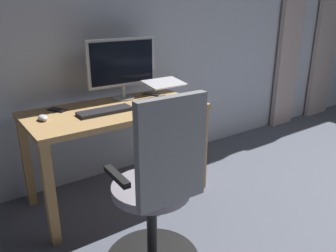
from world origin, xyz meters
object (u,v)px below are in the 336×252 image
Objects in this scene: office_chair at (158,198)px; cell_phone_by_monitor at (151,94)px; desk at (116,121)px; computer_monitor at (122,64)px; laptop at (169,94)px; computer_mouse at (43,118)px; cell_phone_face_up at (58,110)px; computer_keyboard at (105,111)px.

office_chair is 1.28m from cell_phone_by_monitor.
computer_monitor is at bearing -130.53° from desk.
computer_monitor reaches higher than desk.
computer_mouse is at bearing -5.42° from laptop.
office_chair is at bearing 70.29° from computer_monitor.
cell_phone_by_monitor is 1.00× the size of cell_phone_face_up.
cell_phone_by_monitor is (-0.44, -0.18, 0.11)m from desk.
desk is at bearing 49.47° from computer_monitor.
laptop is at bearing 135.94° from cell_phone_face_up.
cell_phone_by_monitor is at bearing -157.04° from desk.
desk is 3.90× the size of laptop.
desk is 0.48m from computer_monitor.
computer_monitor is at bearing -165.18° from computer_mouse.
cell_phone_by_monitor is (-0.65, -1.08, 0.25)m from office_chair.
cell_phone_face_up reaches higher than desk.
laptop is at bearing 175.40° from computer_mouse.
office_chair is (0.21, 0.89, -0.14)m from desk.
cell_phone_face_up is at bearing -132.40° from computer_mouse.
computer_mouse reaches higher than desk.
cell_phone_face_up is at bearing 2.28° from computer_monitor.
office_chair is 1.00m from computer_mouse.
cell_phone_face_up is (0.83, -0.24, -0.05)m from laptop.
desk is at bearing -5.77° from cell_phone_by_monitor.
office_chair is at bearing 30.14° from cell_phone_by_monitor.
office_chair is 3.21× the size of laptop.
cell_phone_face_up is at bearing 100.60° from office_chair.
cell_phone_by_monitor is at bearing 151.94° from cell_phone_face_up.
computer_keyboard is 1.16× the size of laptop.
cell_phone_by_monitor is at bearing -155.88° from computer_keyboard.
cell_phone_face_up is at bearing -17.19° from laptop.
cell_phone_by_monitor is (-0.55, -0.25, -0.01)m from computer_keyboard.
office_chair is 0.87m from computer_keyboard.
cell_phone_face_up is at bearing -43.71° from computer_keyboard.
cell_phone_by_monitor is (-0.25, 0.03, -0.28)m from computer_monitor.
computer_mouse is 0.69× the size of cell_phone_by_monitor.
cell_phone_by_monitor is (0.02, -0.24, -0.05)m from laptop.
cell_phone_by_monitor is (-0.96, -0.16, -0.01)m from computer_mouse.
office_chair is 1.82× the size of computer_monitor.
desk is at bearing -151.61° from computer_keyboard.
computer_monitor is at bearing 72.29° from office_chair.
computer_mouse is 0.98m from cell_phone_by_monitor.
cell_phone_by_monitor is at bearing -86.01° from laptop.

